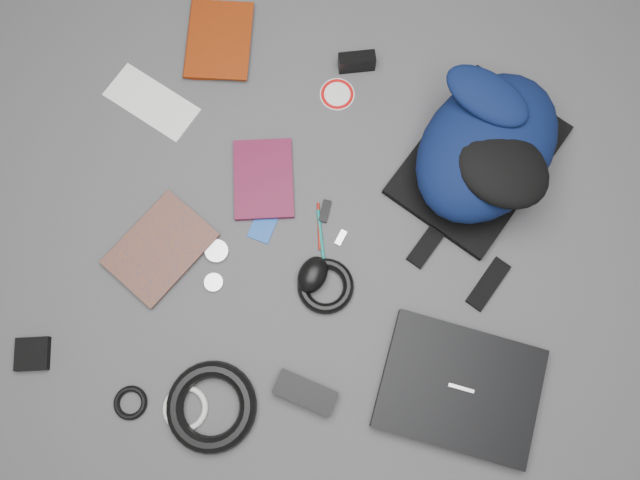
% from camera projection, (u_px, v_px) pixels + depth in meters
% --- Properties ---
extents(ground, '(4.00, 4.00, 0.00)m').
position_uv_depth(ground, '(320.00, 242.00, 1.54)').
color(ground, '#4F4F51').
rests_on(ground, ground).
extents(backpack, '(0.48, 0.55, 0.19)m').
position_uv_depth(backpack, '(487.00, 147.00, 1.50)').
color(backpack, black).
rests_on(backpack, ground).
extents(laptop, '(0.37, 0.29, 0.04)m').
position_uv_depth(laptop, '(460.00, 388.00, 1.44)').
color(laptop, black).
rests_on(laptop, ground).
extents(textbook_red, '(0.21, 0.26, 0.03)m').
position_uv_depth(textbook_red, '(187.00, 39.00, 1.66)').
color(textbook_red, maroon).
rests_on(textbook_red, ground).
extents(comic_book, '(0.27, 0.30, 0.02)m').
position_uv_depth(comic_book, '(135.00, 226.00, 1.54)').
color(comic_book, '#BA550D').
rests_on(comic_book, ground).
extents(envelope, '(0.26, 0.19, 0.00)m').
position_uv_depth(envelope, '(152.00, 102.00, 1.63)').
color(envelope, white).
rests_on(envelope, ground).
extents(dvd_case, '(0.20, 0.24, 0.02)m').
position_uv_depth(dvd_case, '(264.00, 179.00, 1.57)').
color(dvd_case, '#4B0E24').
rests_on(dvd_case, ground).
extents(compact_camera, '(0.10, 0.06, 0.05)m').
position_uv_depth(compact_camera, '(357.00, 62.00, 1.63)').
color(compact_camera, black).
rests_on(compact_camera, ground).
extents(sticker_disc, '(0.12, 0.12, 0.00)m').
position_uv_depth(sticker_disc, '(337.00, 94.00, 1.63)').
color(sticker_disc, white).
rests_on(sticker_disc, ground).
extents(pen_teal, '(0.06, 0.14, 0.01)m').
position_uv_depth(pen_teal, '(321.00, 238.00, 1.54)').
color(pen_teal, '#0C746A').
rests_on(pen_teal, ground).
extents(pen_red, '(0.04, 0.12, 0.01)m').
position_uv_depth(pen_red, '(319.00, 226.00, 1.55)').
color(pen_red, '#97150B').
rests_on(pen_red, ground).
extents(id_badge, '(0.07, 0.09, 0.00)m').
position_uv_depth(id_badge, '(264.00, 225.00, 1.55)').
color(id_badge, '#1648A6').
rests_on(id_badge, ground).
extents(usb_black, '(0.02, 0.06, 0.01)m').
position_uv_depth(usb_black, '(325.00, 211.00, 1.56)').
color(usb_black, black).
rests_on(usb_black, ground).
extents(usb_silver, '(0.02, 0.04, 0.01)m').
position_uv_depth(usb_silver, '(341.00, 238.00, 1.54)').
color(usb_silver, silver).
rests_on(usb_silver, ground).
extents(mouse, '(0.09, 0.11, 0.05)m').
position_uv_depth(mouse, '(313.00, 275.00, 1.50)').
color(mouse, black).
rests_on(mouse, ground).
extents(headphone_left, '(0.07, 0.07, 0.01)m').
position_uv_depth(headphone_left, '(217.00, 251.00, 1.53)').
color(headphone_left, silver).
rests_on(headphone_left, ground).
extents(headphone_right, '(0.06, 0.06, 0.01)m').
position_uv_depth(headphone_right, '(214.00, 282.00, 1.51)').
color(headphone_right, silver).
rests_on(headphone_right, ground).
extents(cable_coil, '(0.17, 0.17, 0.03)m').
position_uv_depth(cable_coil, '(326.00, 286.00, 1.50)').
color(cable_coil, black).
rests_on(cable_coil, ground).
extents(power_brick, '(0.15, 0.08, 0.04)m').
position_uv_depth(power_brick, '(305.00, 393.00, 1.44)').
color(power_brick, black).
rests_on(power_brick, ground).
extents(power_cord_coil, '(0.27, 0.27, 0.04)m').
position_uv_depth(power_cord_coil, '(212.00, 407.00, 1.43)').
color(power_cord_coil, black).
rests_on(power_cord_coil, ground).
extents(pouch, '(0.10, 0.10, 0.02)m').
position_uv_depth(pouch, '(33.00, 354.00, 1.47)').
color(pouch, black).
rests_on(pouch, ground).
extents(earbud_coil, '(0.10, 0.10, 0.01)m').
position_uv_depth(earbud_coil, '(130.00, 403.00, 1.45)').
color(earbud_coil, black).
rests_on(earbud_coil, ground).
extents(white_cable_coil, '(0.13, 0.13, 0.01)m').
position_uv_depth(white_cable_coil, '(185.00, 408.00, 1.44)').
color(white_cable_coil, white).
rests_on(white_cable_coil, ground).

